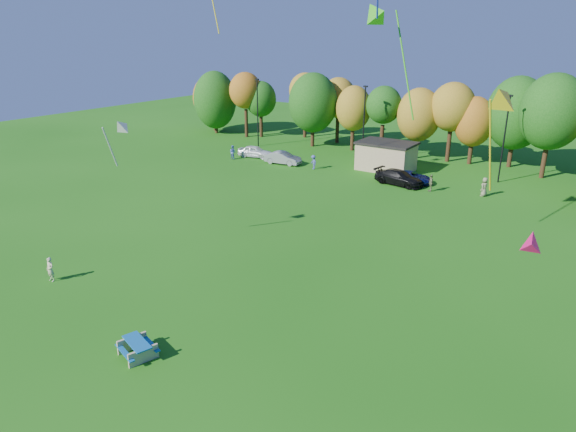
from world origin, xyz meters
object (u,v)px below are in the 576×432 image
Objects in this scene: car_b at (283,158)px; car_d at (399,178)px; kite_flyer at (50,269)px; car_c at (410,177)px; car_a at (255,151)px; picnic_table at (138,347)px.

car_b is 15.02m from car_d.
car_d is (15.01, -0.40, 0.03)m from car_b.
car_d is (9.72, 33.12, -0.04)m from kite_flyer.
car_c is (10.46, 34.31, -0.18)m from kite_flyer.
car_c is (20.69, -0.08, -0.11)m from car_a.
picnic_table is 39.31m from car_b.
car_b reaches higher than car_a.
kite_flyer is at bearing -178.68° from car_b.
kite_flyer is at bearing -176.64° from car_a.
picnic_table is 0.43× the size of car_d.
car_a is (-21.19, 36.66, 0.26)m from picnic_table.
car_d is (19.94, -1.27, 0.03)m from car_a.
car_c is 1.41m from car_d.
car_d is (-0.75, -1.19, 0.13)m from car_c.
car_b reaches higher than car_c.
kite_flyer is 34.51m from car_d.
car_a is 0.96× the size of car_c.
car_d is at bearing 140.12° from car_c.
car_b is (4.93, -0.87, 0.00)m from car_a.
car_a is at bearing 81.98° from car_c.
car_a reaches higher than picnic_table.
kite_flyer is 35.87m from car_c.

